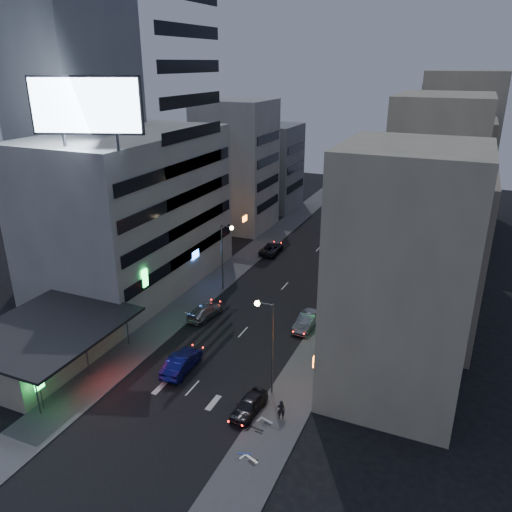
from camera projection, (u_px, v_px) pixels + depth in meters
The scene contains 29 objects.
ground at pixel (166, 417), 37.93m from camera, with size 180.00×180.00×0.00m, color black.
sidewalk_left at pixel (239, 264), 66.51m from camera, with size 4.00×120.00×0.12m, color #4C4C4F.
sidewalk_right at pixel (358, 284), 60.59m from camera, with size 4.00×120.00×0.12m, color #4C4C4F.
food_court at pixel (43, 344), 44.07m from camera, with size 11.00×13.00×3.88m.
white_building at pixel (131, 211), 58.05m from camera, with size 14.00×24.00×18.00m, color beige.
grey_tower at pixel (80, 134), 61.04m from camera, with size 10.00×14.00×34.00m, color gray.
shophouse_near at pixel (402, 278), 37.71m from camera, with size 10.00×11.00×20.00m, color beige.
shophouse_mid at pixel (423, 253), 48.08m from camera, with size 11.00×12.00×16.00m, color tan.
shophouse_far at pixel (434, 192), 58.29m from camera, with size 10.00×14.00×22.00m, color beige.
far_left_a at pixel (236, 166), 78.50m from camera, with size 11.00×10.00×20.00m, color beige.
far_left_b at pixel (264, 166), 90.71m from camera, with size 12.00×10.00×15.00m, color gray.
far_right_a at pixel (445, 183), 71.65m from camera, with size 11.00×12.00×18.00m, color tan.
far_right_b at pixel (457, 148), 82.35m from camera, with size 12.00×12.00×24.00m, color beige.
billboard at pixel (86, 106), 43.39m from camera, with size 9.52×3.75×6.20m.
street_lamp_right_near at pixel (268, 335), 38.92m from camera, with size 1.60×0.44×8.02m.
street_lamp_left at pixel (225, 248), 56.97m from camera, with size 1.60×0.44×8.02m.
street_lamp_right_far at pixel (362, 218), 67.98m from camera, with size 1.60×0.44×8.02m.
parked_car_right_near at pixel (249, 405), 38.18m from camera, with size 1.64×4.08×1.39m, color #232227.
parked_car_right_mid at pixel (307, 321), 50.44m from camera, with size 1.62×4.65×1.53m, color gray.
parked_car_left at pixel (271, 249), 70.22m from camera, with size 2.32×5.04×1.40m, color #2B2C31.
parked_car_right_far at pixel (332, 272), 62.28m from camera, with size 1.94×4.77×1.38m, color gray.
road_car_blue at pixel (181, 363), 43.41m from camera, with size 1.72×4.95×1.63m, color navy.
road_car_silver at pixel (205, 311), 52.59m from camera, with size 1.94×4.76×1.38m, color #AEB3B7.
person at pixel (281, 410), 37.36m from camera, with size 0.59×0.38×1.61m, color black.
scooter_black_a at pixel (259, 454), 33.53m from camera, with size 1.64×0.55×1.00m, color black, non-canonical shape.
scooter_silver_a at pixel (259, 456), 33.30m from camera, with size 1.81×0.60×1.11m, color #B5B7BD, non-canonical shape.
scooter_blue at pixel (252, 447), 34.14m from camera, with size 1.66×0.55×1.01m, color navy, non-canonical shape.
scooter_black_b at pixel (264, 425), 36.21m from camera, with size 1.70×0.57×1.04m, color black, non-canonical shape.
scooter_silver_b at pixel (274, 417), 37.02m from camera, with size 1.68×0.56×1.02m, color #B1B2B9, non-canonical shape.
Camera 1 is at (18.58, -25.58, 25.25)m, focal length 35.00 mm.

